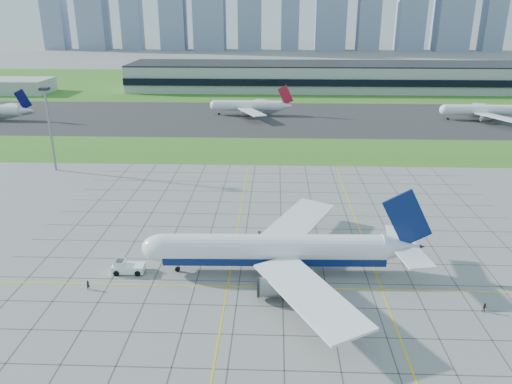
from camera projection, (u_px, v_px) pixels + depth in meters
ground at (282, 282)px, 92.55m from camera, size 1400.00×1400.00×0.00m
grass_median at (279, 151)px, 176.79m from camera, size 700.00×35.00×0.04m
asphalt_taxiway at (279, 118)px, 228.27m from camera, size 700.00×75.00×0.04m
grass_far at (278, 83)px, 331.25m from camera, size 700.00×145.00×0.04m
apron_markings at (284, 254)px, 102.91m from camera, size 120.00×130.00×0.03m
terminal at (344, 76)px, 303.54m from camera, size 260.00×43.00×15.80m
service_block at (7, 86)px, 293.48m from camera, size 50.00×25.00×8.00m
light_mast at (49, 119)px, 150.25m from camera, size 2.50×2.50×25.60m
airliner at (276, 250)px, 94.47m from camera, size 54.67×55.37×17.20m
pushback_tug at (127, 267)px, 95.62m from camera, size 8.97×3.28×2.49m
crew_near at (88, 285)px, 89.95m from camera, size 0.74×0.76×1.76m
crew_far at (485, 308)px, 83.19m from camera, size 0.88×0.72×1.67m
distant_jet_1 at (249, 106)px, 233.09m from camera, size 36.65×42.66×14.08m
distant_jet_2 at (483, 110)px, 222.97m from camera, size 38.60×42.66×14.08m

